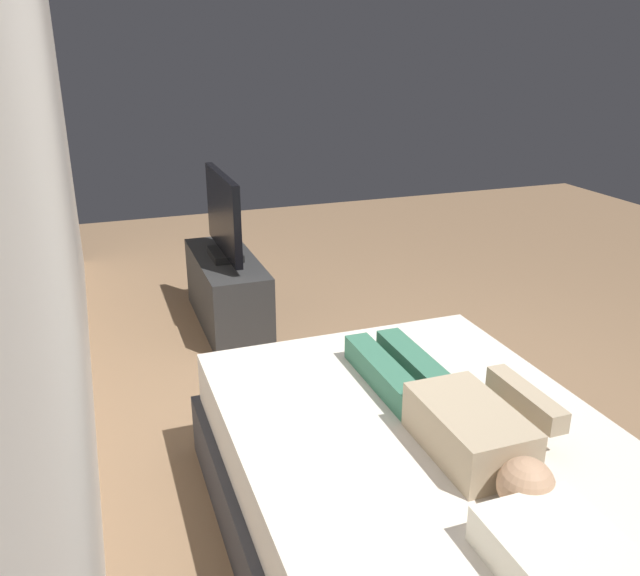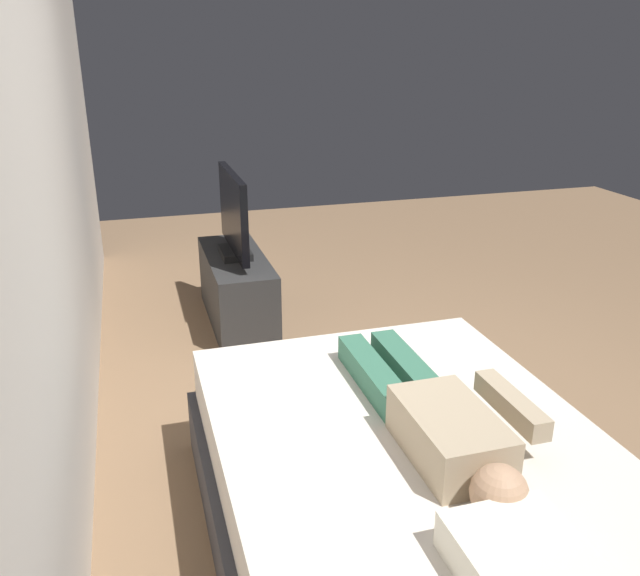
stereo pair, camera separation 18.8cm
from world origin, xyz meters
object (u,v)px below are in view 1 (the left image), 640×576
object	(u,v)px
remote	(518,392)
tv_stand	(227,291)
bed	(431,501)
person	(453,413)
pillow	(570,566)
tv	(223,218)

from	to	relation	value
remote	tv_stand	bearing A→B (deg)	17.49
remote	bed	bearing A→B (deg)	110.21
bed	person	world-z (taller)	person
person	remote	distance (m)	0.44
pillow	remote	world-z (taller)	pillow
pillow	remote	bearing A→B (deg)	-28.48
remote	tv_stand	distance (m)	2.47
tv_stand	tv	size ratio (longest dim) A/B	1.25
pillow	tv_stand	bearing A→B (deg)	4.38
pillow	person	xyz separation A→B (m)	(0.75, -0.08, 0.02)
remote	person	bearing A→B (deg)	110.47
person	tv	xyz separation A→B (m)	(2.49, 0.33, 0.16)
person	tv	distance (m)	2.52
pillow	remote	xyz separation A→B (m)	(0.90, -0.49, -0.05)
bed	remote	size ratio (longest dim) A/B	13.88
tv_stand	remote	bearing A→B (deg)	-162.51
bed	pillow	xyz separation A→B (m)	(-0.72, -0.00, 0.34)
bed	person	size ratio (longest dim) A/B	1.65
tv_stand	bed	bearing A→B (deg)	-174.37
bed	pillow	bearing A→B (deg)	-180.00
person	tv_stand	world-z (taller)	person
tv	remote	bearing A→B (deg)	-162.51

